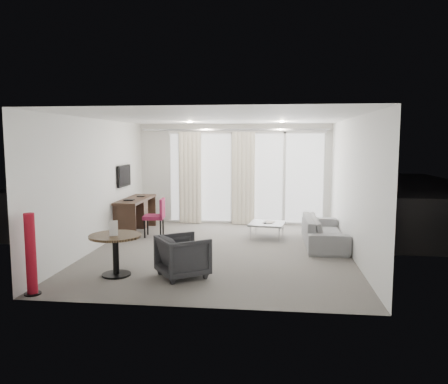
# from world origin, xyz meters

# --- Properties ---
(floor) EXTENTS (5.00, 6.00, 0.00)m
(floor) POSITION_xyz_m (0.00, 0.00, 0.00)
(floor) COLOR #645F59
(floor) RESTS_ON ground
(ceiling) EXTENTS (5.00, 6.00, 0.00)m
(ceiling) POSITION_xyz_m (0.00, 0.00, 2.60)
(ceiling) COLOR white
(ceiling) RESTS_ON ground
(wall_left) EXTENTS (0.00, 6.00, 2.60)m
(wall_left) POSITION_xyz_m (-2.50, 0.00, 1.30)
(wall_left) COLOR silver
(wall_left) RESTS_ON ground
(wall_right) EXTENTS (0.00, 6.00, 2.60)m
(wall_right) POSITION_xyz_m (2.50, 0.00, 1.30)
(wall_right) COLOR silver
(wall_right) RESTS_ON ground
(wall_front) EXTENTS (5.00, 0.00, 2.60)m
(wall_front) POSITION_xyz_m (0.00, -3.00, 1.30)
(wall_front) COLOR silver
(wall_front) RESTS_ON ground
(window_panel) EXTENTS (4.00, 0.02, 2.38)m
(window_panel) POSITION_xyz_m (0.30, 2.98, 1.20)
(window_panel) COLOR white
(window_panel) RESTS_ON ground
(window_frame) EXTENTS (4.10, 0.06, 2.44)m
(window_frame) POSITION_xyz_m (0.30, 2.97, 1.20)
(window_frame) COLOR white
(window_frame) RESTS_ON ground
(curtain_left) EXTENTS (0.60, 0.20, 2.38)m
(curtain_left) POSITION_xyz_m (-1.15, 2.82, 1.20)
(curtain_left) COLOR silver
(curtain_left) RESTS_ON ground
(curtain_right) EXTENTS (0.60, 0.20, 2.38)m
(curtain_right) POSITION_xyz_m (0.25, 2.82, 1.20)
(curtain_right) COLOR silver
(curtain_right) RESTS_ON ground
(curtain_track) EXTENTS (4.80, 0.04, 0.04)m
(curtain_track) POSITION_xyz_m (0.00, 2.82, 2.45)
(curtain_track) COLOR #B2B2B7
(curtain_track) RESTS_ON ceiling
(downlight_a) EXTENTS (0.12, 0.12, 0.02)m
(downlight_a) POSITION_xyz_m (-0.90, 1.60, 2.59)
(downlight_a) COLOR #FFE0B2
(downlight_a) RESTS_ON ceiling
(downlight_b) EXTENTS (0.12, 0.12, 0.02)m
(downlight_b) POSITION_xyz_m (1.20, 1.60, 2.59)
(downlight_b) COLOR #FFE0B2
(downlight_b) RESTS_ON ceiling
(desk) EXTENTS (0.54, 1.72, 0.81)m
(desk) POSITION_xyz_m (-2.21, 1.52, 0.40)
(desk) COLOR #332117
(desk) RESTS_ON floor
(tv) EXTENTS (0.05, 0.80, 0.50)m
(tv) POSITION_xyz_m (-2.46, 1.45, 1.35)
(tv) COLOR black
(tv) RESTS_ON wall_left
(desk_chair) EXTENTS (0.51, 0.49, 0.87)m
(desk_chair) POSITION_xyz_m (-1.66, 1.12, 0.44)
(desk_chair) COLOR maroon
(desk_chair) RESTS_ON floor
(round_table) EXTENTS (1.08, 1.08, 0.67)m
(round_table) POSITION_xyz_m (-1.48, -1.79, 0.33)
(round_table) COLOR #392817
(round_table) RESTS_ON floor
(menu_card) EXTENTS (0.13, 0.07, 0.24)m
(menu_card) POSITION_xyz_m (-1.48, -1.87, 0.72)
(menu_card) COLOR white
(menu_card) RESTS_ON round_table
(red_lamp) EXTENTS (0.27, 0.27, 1.16)m
(red_lamp) POSITION_xyz_m (-2.35, -2.77, 0.58)
(red_lamp) COLOR maroon
(red_lamp) RESTS_ON floor
(tub_armchair) EXTENTS (1.01, 1.00, 0.67)m
(tub_armchair) POSITION_xyz_m (-0.40, -1.72, 0.33)
(tub_armchair) COLOR #28282B
(tub_armchair) RESTS_ON floor
(coffee_table) EXTENTS (0.86, 0.86, 0.34)m
(coffee_table) POSITION_xyz_m (0.90, 1.26, 0.17)
(coffee_table) COLOR gray
(coffee_table) RESTS_ON floor
(remote) EXTENTS (0.06, 0.16, 0.02)m
(remote) POSITION_xyz_m (0.86, 1.23, 0.36)
(remote) COLOR black
(remote) RESTS_ON coffee_table
(magazine) EXTENTS (0.26, 0.30, 0.02)m
(magazine) POSITION_xyz_m (0.94, 1.33, 0.36)
(magazine) COLOR gray
(magazine) RESTS_ON coffee_table
(sofa) EXTENTS (0.79, 2.03, 0.59)m
(sofa) POSITION_xyz_m (2.08, 0.71, 0.30)
(sofa) COLOR gray
(sofa) RESTS_ON floor
(terrace_slab) EXTENTS (5.60, 3.00, 0.12)m
(terrace_slab) POSITION_xyz_m (0.30, 4.50, -0.06)
(terrace_slab) COLOR #4D4D50
(terrace_slab) RESTS_ON ground
(rattan_chair_a) EXTENTS (0.70, 0.70, 0.79)m
(rattan_chair_a) POSITION_xyz_m (1.01, 4.49, 0.39)
(rattan_chair_a) COLOR #4C3320
(rattan_chair_a) RESTS_ON terrace_slab
(rattan_chair_b) EXTENTS (0.70, 0.70, 0.84)m
(rattan_chair_b) POSITION_xyz_m (2.19, 4.57, 0.42)
(rattan_chair_b) COLOR #4C3320
(rattan_chair_b) RESTS_ON terrace_slab
(rattan_table) EXTENTS (0.61, 0.61, 0.48)m
(rattan_table) POSITION_xyz_m (1.22, 3.52, 0.24)
(rattan_table) COLOR #4C3320
(rattan_table) RESTS_ON terrace_slab
(balustrade) EXTENTS (5.50, 0.06, 1.05)m
(balustrade) POSITION_xyz_m (0.30, 5.95, 0.50)
(balustrade) COLOR #B2B2B7
(balustrade) RESTS_ON terrace_slab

